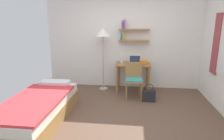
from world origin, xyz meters
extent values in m
plane|color=brown|center=(0.00, 0.00, 0.00)|extent=(5.28, 5.28, 0.00)
cube|color=white|center=(0.00, 2.02, 1.30)|extent=(4.40, 0.05, 2.60)
cube|color=#9E703D|center=(0.21, 1.89, 1.33)|extent=(0.82, 0.22, 0.02)
cube|color=#3384C6|center=(-0.13, 1.91, 1.42)|extent=(0.03, 0.15, 0.16)
cube|color=gold|center=(-0.08, 1.92, 1.45)|extent=(0.03, 0.14, 0.22)
cube|color=#9E703D|center=(0.21, 1.89, 1.63)|extent=(0.82, 0.22, 0.02)
cube|color=silver|center=(-0.13, 1.91, 1.75)|extent=(0.02, 0.16, 0.22)
cube|color=purple|center=(-0.09, 1.92, 1.72)|extent=(0.03, 0.14, 0.17)
cube|color=purple|center=(-0.05, 1.92, 1.76)|extent=(0.03, 0.14, 0.24)
cube|color=#993D42|center=(1.96, 1.06, 1.35)|extent=(0.03, 0.28, 1.29)
cube|color=#9E703D|center=(-1.51, -0.20, 0.14)|extent=(0.91, 2.06, 0.28)
cube|color=silver|center=(-1.51, -0.20, 0.36)|extent=(0.87, 2.00, 0.16)
cube|color=#DB383D|center=(-1.51, -0.32, 0.46)|extent=(0.93, 1.69, 0.04)
cube|color=white|center=(-1.51, 0.61, 0.49)|extent=(0.64, 0.28, 0.10)
cube|color=#9E703D|center=(0.21, 1.70, 0.73)|extent=(0.91, 0.56, 0.03)
cylinder|color=#9E703D|center=(-0.20, 1.47, 0.36)|extent=(0.06, 0.06, 0.71)
cylinder|color=#9E703D|center=(0.61, 1.47, 0.36)|extent=(0.06, 0.06, 0.71)
cylinder|color=#9E703D|center=(-0.20, 1.93, 0.36)|extent=(0.06, 0.06, 0.71)
cylinder|color=#9E703D|center=(0.61, 1.93, 0.36)|extent=(0.06, 0.06, 0.71)
cube|color=#9E703D|center=(0.23, 1.14, 0.44)|extent=(0.45, 0.41, 0.03)
cube|color=teal|center=(0.23, 1.14, 0.47)|extent=(0.41, 0.38, 0.04)
cube|color=#9E703D|center=(0.22, 1.31, 0.68)|extent=(0.40, 0.06, 0.37)
cylinder|color=#9E703D|center=(0.07, 0.97, 0.21)|extent=(0.04, 0.04, 0.43)
cylinder|color=#9E703D|center=(0.42, 1.00, 0.21)|extent=(0.04, 0.04, 0.43)
cylinder|color=#9E703D|center=(0.05, 1.28, 0.21)|extent=(0.04, 0.04, 0.43)
cylinder|color=#9E703D|center=(0.40, 1.31, 0.21)|extent=(0.04, 0.04, 0.43)
cylinder|color=#B2A893|center=(-0.59, 1.70, 0.01)|extent=(0.24, 0.24, 0.02)
cylinder|color=#B2A893|center=(-0.59, 1.70, 0.74)|extent=(0.03, 0.03, 1.43)
cone|color=silver|center=(-0.59, 1.70, 1.56)|extent=(0.39, 0.39, 0.22)
cube|color=#B7BABF|center=(0.25, 1.66, 0.75)|extent=(0.31, 0.24, 0.01)
cube|color=#B7BABF|center=(0.25, 1.74, 0.86)|extent=(0.30, 0.10, 0.21)
cube|color=black|center=(0.25, 1.73, 0.85)|extent=(0.27, 0.08, 0.18)
cylinder|color=silver|center=(-0.10, 1.74, 0.85)|extent=(0.07, 0.07, 0.23)
cube|color=orange|center=(0.47, 1.65, 0.76)|extent=(0.17, 0.20, 0.03)
cube|color=orange|center=(0.45, 1.64, 0.79)|extent=(0.17, 0.24, 0.03)
cube|color=orange|center=(0.47, 1.65, 0.82)|extent=(0.19, 0.21, 0.03)
cube|color=orange|center=(0.47, 1.64, 0.84)|extent=(0.20, 0.23, 0.03)
cube|color=#232328|center=(0.59, 0.98, 0.14)|extent=(0.31, 0.13, 0.27)
torus|color=#232328|center=(0.59, 0.98, 0.32)|extent=(0.21, 0.02, 0.21)
camera|label=1|loc=(0.22, -3.26, 1.80)|focal=30.53mm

